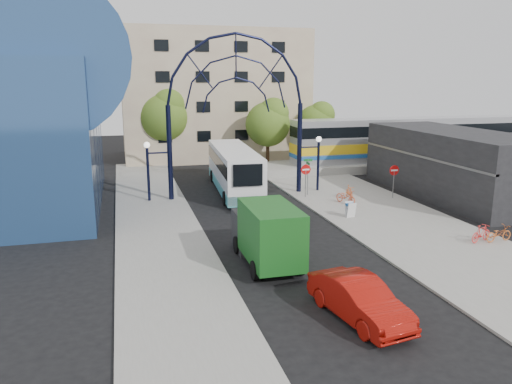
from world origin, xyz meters
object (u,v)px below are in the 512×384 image
object	(u,v)px
gateway_arch	(236,82)
tree_north_c	(317,122)
tree_north_a	(269,122)
bike_far_a	(499,234)
train_car	(412,139)
bike_near_b	(349,192)
red_sedan	(359,299)
bike_far_b	(481,233)
bike_near_a	(346,197)
green_truck	(266,233)
street_name_sign	(308,169)
do_not_enter_sign	(394,174)
stop_sign	(306,173)
city_bus	(234,169)
tree_north_b	(165,114)
sandwich_board	(350,208)
black_suv	(273,211)

from	to	relation	value
gateway_arch	tree_north_c	size ratio (longest dim) A/B	2.10
tree_north_a	bike_far_a	distance (m)	27.36
train_car	bike_near_b	world-z (taller)	train_car
red_sedan	bike_far_b	distance (m)	12.14
gateway_arch	bike_near_a	xyz separation A→B (m)	(6.90, -4.60, -7.95)
green_truck	street_name_sign	bearing A→B (deg)	61.45
do_not_enter_sign	train_car	xyz separation A→B (m)	(9.00, 12.00, 0.93)
tree_north_c	green_truck	distance (m)	31.44
bike_near_a	bike_far_a	distance (m)	10.96
bike_near_a	bike_near_b	world-z (taller)	bike_near_b
bike_near_a	bike_far_b	xyz separation A→B (m)	(3.40, -9.85, -0.00)
stop_sign	city_bus	xyz separation A→B (m)	(-4.58, 4.02, -0.20)
tree_north_b	green_truck	distance (m)	30.33
do_not_enter_sign	bike_near_b	size ratio (longest dim) A/B	1.51
tree_north_b	city_bus	xyz separation A→B (m)	(4.10, -13.91, -3.47)
street_name_sign	green_truck	size ratio (longest dim) A/B	0.46
train_car	bike_far_b	distance (m)	24.56
stop_sign	sandwich_board	bearing A→B (deg)	-82.43
bike_near_a	red_sedan	bearing A→B (deg)	-133.53
gateway_arch	tree_north_a	xyz separation A→B (m)	(6.12, 11.93, -3.95)
do_not_enter_sign	green_truck	size ratio (longest dim) A/B	0.41
green_truck	bike_far_b	world-z (taller)	green_truck
tree_north_b	green_truck	xyz separation A→B (m)	(2.04, -30.03, -3.74)
tree_north_a	stop_sign	bearing A→B (deg)	-95.42
do_not_enter_sign	stop_sign	bearing A→B (deg)	162.12
gateway_arch	bike_near_a	world-z (taller)	gateway_arch
tree_north_b	bike_near_b	size ratio (longest dim) A/B	4.89
tree_north_a	tree_north_c	world-z (taller)	tree_north_a
do_not_enter_sign	black_suv	world-z (taller)	do_not_enter_sign
tree_north_c	city_bus	size ratio (longest dim) A/B	0.51
gateway_arch	bike_far_b	bearing A→B (deg)	-54.52
street_name_sign	green_truck	xyz separation A→B (m)	(-7.04, -12.71, -0.60)
train_car	bike_far_a	distance (m)	24.37
red_sedan	bike_far_b	world-z (taller)	red_sedan
stop_sign	train_car	xyz separation A→B (m)	(15.20, 10.00, 0.91)
red_sedan	bike_far_a	bearing A→B (deg)	18.33
bike_near_b	street_name_sign	bearing A→B (deg)	151.99
stop_sign	sandwich_board	world-z (taller)	stop_sign
green_truck	bike_near_b	bearing A→B (deg)	48.73
do_not_enter_sign	red_sedan	distance (m)	20.07
gateway_arch	stop_sign	size ratio (longest dim) A/B	5.46
stop_sign	red_sedan	bearing A→B (deg)	-104.83
black_suv	stop_sign	bearing A→B (deg)	37.15
train_car	black_suv	world-z (taller)	train_car
tree_north_a	bike_near_a	xyz separation A→B (m)	(0.77, -16.52, -4.00)
stop_sign	black_suv	bearing A→B (deg)	-127.90
sandwich_board	train_car	distance (m)	21.65
train_car	black_suv	bearing A→B (deg)	-141.57
tree_north_c	bike_near_a	world-z (taller)	tree_north_c
tree_north_a	bike_far_b	world-z (taller)	tree_north_a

